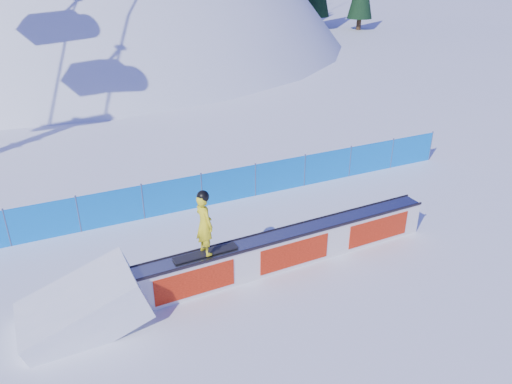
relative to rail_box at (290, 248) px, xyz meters
name	(u,v)px	position (x,y,z in m)	size (l,w,h in m)	color
ground	(224,286)	(-2.04, -0.19, -0.52)	(160.00, 160.00, 0.00)	white
snow_hill	(89,210)	(-2.04, 41.81, -18.52)	(64.00, 64.00, 64.00)	white
safety_fence	(173,196)	(-2.04, 4.31, 0.08)	(22.05, 0.05, 1.30)	#0779E3
rail_box	(290,248)	(0.00, 0.00, 0.00)	(8.85, 0.89, 1.06)	silver
snow_ramp	(86,324)	(-5.52, -0.17, -0.52)	(2.72, 1.81, 1.02)	white
snowboarder	(204,224)	(-2.45, -0.08, 1.40)	(1.69, 0.66, 1.75)	black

